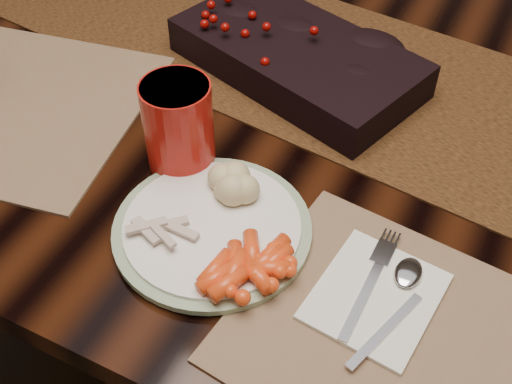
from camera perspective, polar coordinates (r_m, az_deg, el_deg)
The scene contains 13 objects.
floor at distance 1.55m, azimuth 4.28°, elevation -14.65°, with size 5.00×5.00×0.00m, color black.
dining_table at distance 1.24m, azimuth 5.22°, elevation -6.19°, with size 1.80×1.00×0.75m, color black.
table_runner at distance 1.06m, azimuth 6.05°, elevation 11.14°, with size 1.84×0.38×0.00m, color black.
centerpiece at distance 1.01m, azimuth 3.70°, elevation 12.31°, with size 0.38×0.20×0.08m, color black, non-canonical shape.
placemat_main at distance 0.72m, azimuth 14.51°, elevation -13.36°, with size 0.40×0.29×0.00m, color olive.
dinner_plate at distance 0.78m, azimuth -3.92°, elevation -3.18°, with size 0.24×0.24×0.01m, color white.
baby_carrots at distance 0.73m, azimuth -1.92°, elevation -6.23°, with size 0.11×0.09×0.02m, color #F94514, non-canonical shape.
mashed_potatoes at distance 0.80m, azimuth -2.57°, elevation 1.03°, with size 0.08×0.07×0.04m, color #C5BB8C, non-canonical shape.
turkey_shreds at distance 0.77m, azimuth -8.38°, elevation -2.99°, with size 0.08×0.07×0.02m, color #A79185, non-canonical shape.
napkin at distance 0.74m, azimuth 10.58°, elevation -9.10°, with size 0.13×0.15×0.01m, color white.
fork at distance 0.74m, azimuth 9.88°, elevation -8.37°, with size 0.02×0.15×0.00m, color silver, non-canonical shape.
spoon at distance 0.72m, azimuth 12.04°, elevation -10.37°, with size 0.03×0.15×0.00m, color white, non-canonical shape.
red_cup at distance 0.84m, azimuth -6.90°, elevation 5.90°, with size 0.09×0.09×0.12m, color #B11810.
Camera 1 is at (0.23, -0.72, 1.35)m, focal length 45.00 mm.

